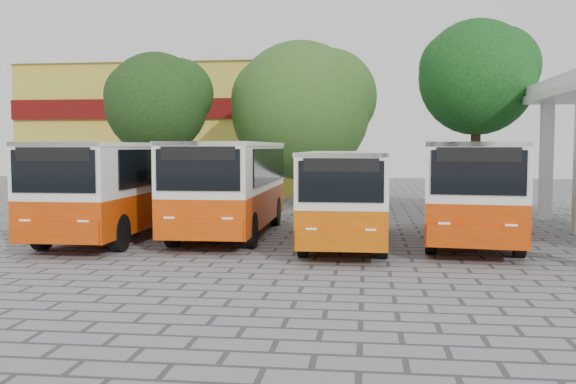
# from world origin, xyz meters

# --- Properties ---
(ground) EXTENTS (90.00, 90.00, 0.00)m
(ground) POSITION_xyz_m (0.00, 0.00, 0.00)
(ground) COLOR gray
(ground) RESTS_ON ground
(shophouse_block) EXTENTS (20.40, 10.40, 8.30)m
(shophouse_block) POSITION_xyz_m (-11.00, 25.99, 4.16)
(shophouse_block) COLOR gold
(shophouse_block) RESTS_ON ground
(bus_far_left) EXTENTS (2.63, 8.48, 3.05)m
(bus_far_left) POSITION_xyz_m (-7.29, 3.46, 1.77)
(bus_far_left) COLOR #BC3400
(bus_far_left) RESTS_ON ground
(bus_centre_left) EXTENTS (2.72, 8.56, 3.08)m
(bus_centre_left) POSITION_xyz_m (-3.80, 4.49, 1.78)
(bus_centre_left) COLOR #C73B00
(bus_centre_left) RESTS_ON ground
(bus_centre_right) EXTENTS (2.42, 7.72, 2.78)m
(bus_centre_right) POSITION_xyz_m (0.07, 2.97, 1.61)
(bus_centre_right) COLOR #C04E00
(bus_centre_right) RESTS_ON ground
(bus_far_right) EXTENTS (3.63, 8.74, 3.05)m
(bus_far_right) POSITION_xyz_m (3.95, 3.98, 1.77)
(bus_far_right) COLOR #C13400
(bus_far_right) RESTS_ON ground
(tree_left) EXTENTS (5.12, 4.88, 7.42)m
(tree_left) POSITION_xyz_m (-9.23, 13.46, 5.14)
(tree_left) COLOR #2F2211
(tree_left) RESTS_ON ground
(tree_middle) EXTENTS (7.20, 6.85, 8.16)m
(tree_middle) POSITION_xyz_m (-2.51, 15.55, 4.96)
(tree_middle) COLOR #3F2D14
(tree_middle) RESTS_ON ground
(tree_right) EXTENTS (5.36, 5.10, 8.55)m
(tree_right) POSITION_xyz_m (5.56, 13.12, 6.16)
(tree_right) COLOR #3A2818
(tree_right) RESTS_ON ground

